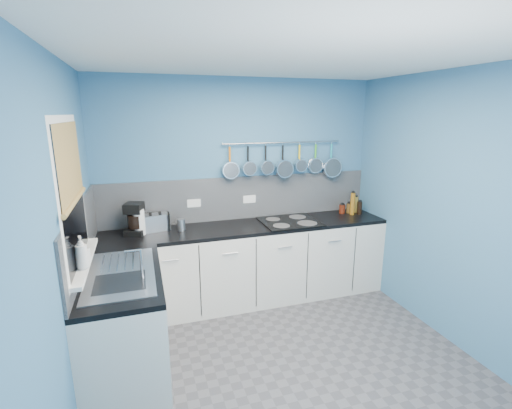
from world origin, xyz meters
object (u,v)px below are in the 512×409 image
toaster (156,222)px  hob (290,222)px  soap_bottle_b (83,254)px  coffee_maker (135,219)px  canister (181,225)px  paper_towel (139,222)px  soap_bottle_a (81,252)px

toaster → hob: toaster is taller
soap_bottle_b → coffee_maker: bearing=72.4°
toaster → hob: 1.48m
toaster → coffee_maker: bearing=-173.0°
soap_bottle_b → canister: (0.80, 1.07, -0.17)m
paper_towel → hob: size_ratio=0.41×
paper_towel → toaster: bearing=30.5°
soap_bottle_b → paper_towel: 1.13m
soap_bottle_a → coffee_maker: soap_bottle_a is taller
canister → soap_bottle_a: bearing=-125.5°
toaster → soap_bottle_a: bearing=-128.0°
soap_bottle_b → canister: bearing=53.0°
coffee_maker → toaster: coffee_maker is taller
paper_towel → toaster: paper_towel is taller
soap_bottle_a → soap_bottle_b: (0.00, 0.06, -0.03)m
coffee_maker → canister: (0.46, -0.01, -0.10)m
canister → soap_bottle_b: bearing=-127.0°
toaster → hob: bearing=-20.1°
toaster → soap_bottle_b: bearing=-129.1°
coffee_maker → hob: size_ratio=0.51×
soap_bottle_b → coffee_maker: (0.34, 1.08, -0.07)m
paper_towel → soap_bottle_b: bearing=-109.9°
soap_bottle_b → soap_bottle_a: bearing=-90.0°
soap_bottle_a → coffee_maker: bearing=73.3°
soap_bottle_a → canister: size_ratio=1.94×
coffee_maker → hob: bearing=16.4°
soap_bottle_a → coffee_maker: (0.34, 1.14, -0.11)m
coffee_maker → canister: size_ratio=2.64×
coffee_maker → soap_bottle_a: bearing=-87.5°
soap_bottle_b → toaster: size_ratio=0.63×
soap_bottle_a → hob: (2.02, 1.05, -0.26)m
coffee_maker → soap_bottle_b: bearing=-88.4°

